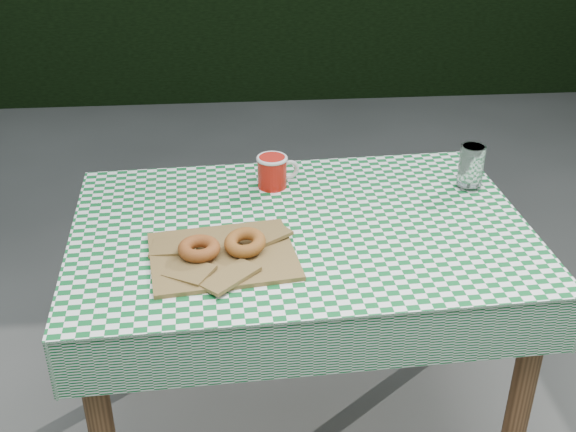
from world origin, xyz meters
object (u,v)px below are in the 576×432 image
(table, at_px, (300,343))
(coffee_mug, at_px, (272,172))
(paper_bag, at_px, (223,255))
(drinking_glass, at_px, (471,167))

(table, relative_size, coffee_mug, 7.03)
(paper_bag, relative_size, drinking_glass, 2.71)
(coffee_mug, distance_m, drinking_glass, 0.55)
(table, relative_size, paper_bag, 3.36)
(paper_bag, bearing_deg, coffee_mug, 68.87)
(coffee_mug, relative_size, drinking_glass, 1.30)
(coffee_mug, bearing_deg, table, -88.32)
(table, relative_size, drinking_glass, 9.10)
(table, distance_m, paper_bag, 0.46)
(coffee_mug, height_order, drinking_glass, drinking_glass)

